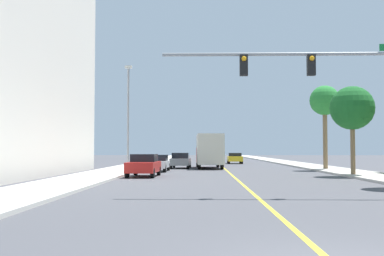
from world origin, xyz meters
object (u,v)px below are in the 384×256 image
at_px(traffic_signal_mast, 358,80).
at_px(street_lamp, 128,113).
at_px(car_red, 144,165).
at_px(car_yellow, 235,158).
at_px(palm_mid, 352,109).
at_px(palm_far, 325,102).
at_px(car_white, 156,163).
at_px(delivery_truck, 209,151).
at_px(car_gray, 181,160).

xyz_separation_m(traffic_signal_mast, street_lamp, (-12.01, 17.28, 0.10)).
xyz_separation_m(car_red, car_yellow, (8.15, 28.30, -0.05)).
relative_size(street_lamp, palm_mid, 1.37).
height_order(palm_far, car_white, palm_far).
bearing_deg(traffic_signal_mast, palm_mid, 72.90).
distance_m(car_yellow, delivery_truck, 15.26).
relative_size(street_lamp, palm_far, 1.13).
bearing_deg(street_lamp, palm_mid, -13.99).
xyz_separation_m(traffic_signal_mast, palm_mid, (4.08, 13.27, 0.03)).
height_order(car_red, car_gray, car_red).
xyz_separation_m(traffic_signal_mast, car_yellow, (-2.03, 40.97, -3.89)).
relative_size(palm_far, car_gray, 1.64).
distance_m(traffic_signal_mast, car_white, 22.79).
xyz_separation_m(traffic_signal_mast, palm_far, (4.59, 22.17, 1.41)).
bearing_deg(palm_far, car_red, -147.24).
height_order(street_lamp, palm_far, street_lamp).
height_order(car_yellow, car_white, car_white).
height_order(street_lamp, car_yellow, street_lamp).
relative_size(street_lamp, car_red, 1.94).
relative_size(car_gray, car_white, 1.02).
bearing_deg(traffic_signal_mast, delivery_truck, 101.96).
bearing_deg(palm_mid, delivery_truck, 126.73).
height_order(car_white, delivery_truck, delivery_truck).
height_order(palm_mid, palm_far, palm_far).
xyz_separation_m(car_red, car_gray, (1.84, 13.70, -0.01)).
bearing_deg(palm_mid, car_red, -177.62).
bearing_deg(car_gray, car_yellow, 68.12).
height_order(palm_mid, car_white, palm_mid).
xyz_separation_m(palm_far, delivery_truck, (-10.13, 3.99, -4.29)).
xyz_separation_m(palm_mid, car_yellow, (-6.11, 27.70, -3.92)).
bearing_deg(car_yellow, palm_mid, -77.05).
relative_size(traffic_signal_mast, palm_far, 1.59).
xyz_separation_m(car_gray, delivery_truck, (2.79, -0.22, 0.96)).
xyz_separation_m(street_lamp, car_red, (1.84, -4.60, -3.93)).
relative_size(palm_far, car_white, 1.68).
bearing_deg(car_yellow, car_white, -110.54).
distance_m(traffic_signal_mast, street_lamp, 21.04).
height_order(car_gray, delivery_truck, delivery_truck).
distance_m(street_lamp, car_gray, 10.58).
bearing_deg(car_white, delivery_truck, -125.50).
height_order(palm_mid, car_red, palm_mid).
height_order(traffic_signal_mast, car_gray, traffic_signal_mast).
relative_size(car_red, car_gray, 0.95).
bearing_deg(car_gray, street_lamp, -110.55).
relative_size(traffic_signal_mast, delivery_truck, 1.47).
xyz_separation_m(car_yellow, delivery_truck, (-3.51, -14.81, 1.01)).
relative_size(car_red, car_yellow, 1.06).
distance_m(palm_far, car_red, 18.32).
relative_size(traffic_signal_mast, car_yellow, 2.90).
bearing_deg(traffic_signal_mast, palm_far, 78.31).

